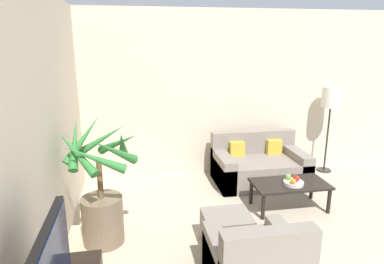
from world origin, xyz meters
TOP-DOWN VIEW (x-y plane):
  - wall_back at (0.00, 5.77)m, footprint 8.22×0.06m
  - wall_left at (-3.34, 2.87)m, footprint 0.06×7.34m
  - potted_palm at (-2.89, 3.86)m, footprint 0.88×0.88m
  - sofa_loveseat at (-0.55, 5.18)m, footprint 1.41×0.86m
  - floor_lamp at (0.75, 5.43)m, footprint 0.31×0.31m
  - coffee_table at (-0.48, 4.24)m, footprint 1.00×0.53m
  - fruit_bowl at (-0.46, 4.18)m, footprint 0.26×0.26m
  - apple_red at (-0.43, 4.18)m, footprint 0.08×0.08m
  - apple_green at (-0.51, 4.25)m, footprint 0.08×0.08m
  - orange_fruit at (-0.51, 4.11)m, footprint 0.07×0.07m
  - armchair at (-1.47, 2.86)m, footprint 0.81×0.78m
  - ottoman at (-1.54, 3.57)m, footprint 0.52×0.45m

SIDE VIEW (x-z plane):
  - ottoman at x=-1.54m, z-range 0.00..0.36m
  - armchair at x=-1.47m, z-range -0.12..0.62m
  - sofa_loveseat at x=-0.55m, z-range -0.12..0.64m
  - coffee_table at x=-0.48m, z-range 0.14..0.51m
  - fruit_bowl at x=-0.46m, z-range 0.37..0.41m
  - orange_fruit at x=-0.51m, z-range 0.41..0.49m
  - apple_green at x=-0.51m, z-range 0.41..0.49m
  - apple_red at x=-0.43m, z-range 0.41..0.50m
  - potted_palm at x=-2.89m, z-range -0.17..1.26m
  - floor_lamp at x=0.75m, z-range 0.49..1.96m
  - wall_back at x=0.00m, z-range 0.00..2.70m
  - wall_left at x=-3.34m, z-range 0.00..2.70m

